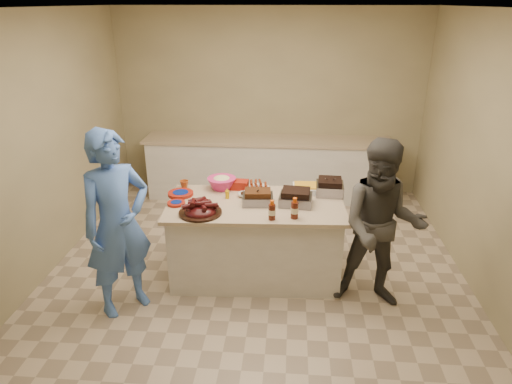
# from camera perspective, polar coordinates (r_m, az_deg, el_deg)

# --- Properties ---
(room) EXTENTS (4.50, 5.00, 2.70)m
(room) POSITION_cam_1_polar(r_m,az_deg,el_deg) (5.04, -0.09, -10.30)
(room) COLOR tan
(room) RESTS_ON ground
(back_counter) EXTENTS (3.60, 0.64, 0.90)m
(back_counter) POSITION_cam_1_polar(r_m,az_deg,el_deg) (6.82, 1.41, 3.04)
(back_counter) COLOR silver
(back_counter) RESTS_ON ground
(island) EXTENTS (1.84, 1.03, 0.85)m
(island) POSITION_cam_1_polar(r_m,az_deg,el_deg) (5.06, -0.05, -10.21)
(island) COLOR silver
(island) RESTS_ON ground
(rib_platter) EXTENTS (0.43, 0.43, 0.17)m
(rib_platter) POSITION_cam_1_polar(r_m,az_deg,el_deg) (4.45, -6.96, -2.68)
(rib_platter) COLOR #460D0F
(rib_platter) RESTS_ON island
(pulled_pork_tray) EXTENTS (0.32, 0.26, 0.09)m
(pulled_pork_tray) POSITION_cam_1_polar(r_m,az_deg,el_deg) (4.63, 0.22, -1.44)
(pulled_pork_tray) COLOR #47230F
(pulled_pork_tray) RESTS_ON island
(brisket_tray) EXTENTS (0.35, 0.30, 0.10)m
(brisket_tray) POSITION_cam_1_polar(r_m,az_deg,el_deg) (4.64, 4.96, -1.51)
(brisket_tray) COLOR black
(brisket_tray) RESTS_ON island
(roasting_pan) EXTENTS (0.30, 0.30, 0.11)m
(roasting_pan) POSITION_cam_1_polar(r_m,az_deg,el_deg) (4.93, 9.14, -0.23)
(roasting_pan) COLOR gray
(roasting_pan) RESTS_ON island
(coleslaw_bowl) EXTENTS (0.33, 0.33, 0.21)m
(coleslaw_bowl) POSITION_cam_1_polar(r_m,az_deg,el_deg) (5.01, -4.28, 0.42)
(coleslaw_bowl) COLOR #C7276B
(coleslaw_bowl) RESTS_ON island
(sausage_plate) EXTENTS (0.36, 0.36, 0.05)m
(sausage_plate) POSITION_cam_1_polar(r_m,az_deg,el_deg) (4.98, 0.05, 0.35)
(sausage_plate) COLOR silver
(sausage_plate) RESTS_ON island
(mac_cheese_dish) EXTENTS (0.34, 0.25, 0.09)m
(mac_cheese_dish) POSITION_cam_1_polar(r_m,az_deg,el_deg) (4.95, 6.53, 0.04)
(mac_cheese_dish) COLOR gold
(mac_cheese_dish) RESTS_ON island
(bbq_bottle_a) EXTENTS (0.07, 0.07, 0.19)m
(bbq_bottle_a) POSITION_cam_1_polar(r_m,az_deg,el_deg) (4.30, 1.99, -3.45)
(bbq_bottle_a) COLOR #45170C
(bbq_bottle_a) RESTS_ON island
(bbq_bottle_b) EXTENTS (0.07, 0.07, 0.21)m
(bbq_bottle_b) POSITION_cam_1_polar(r_m,az_deg,el_deg) (4.34, 4.81, -3.27)
(bbq_bottle_b) COLOR #45170C
(bbq_bottle_b) RESTS_ON island
(mustard_bottle) EXTENTS (0.04, 0.04, 0.11)m
(mustard_bottle) POSITION_cam_1_polar(r_m,az_deg,el_deg) (4.76, -3.60, -0.79)
(mustard_bottle) COLOR #D9A307
(mustard_bottle) RESTS_ON island
(sauce_bowl) EXTENTS (0.13, 0.05, 0.13)m
(sauce_bowl) POSITION_cam_1_polar(r_m,az_deg,el_deg) (4.80, -1.52, -0.57)
(sauce_bowl) COLOR silver
(sauce_bowl) RESTS_ON island
(plate_stack_large) EXTENTS (0.28, 0.28, 0.03)m
(plate_stack_large) POSITION_cam_1_polar(r_m,az_deg,el_deg) (4.90, -9.39, -0.38)
(plate_stack_large) COLOR maroon
(plate_stack_large) RESTS_ON island
(plate_stack_small) EXTENTS (0.19, 0.19, 0.03)m
(plate_stack_small) POSITION_cam_1_polar(r_m,az_deg,el_deg) (4.68, -9.92, -1.53)
(plate_stack_small) COLOR maroon
(plate_stack_small) RESTS_ON island
(plastic_cup) EXTENTS (0.10, 0.09, 0.09)m
(plastic_cup) POSITION_cam_1_polar(r_m,az_deg,el_deg) (5.08, -8.92, 0.49)
(plastic_cup) COLOR #9C4618
(plastic_cup) RESTS_ON island
(basket_stack) EXTENTS (0.20, 0.16, 0.09)m
(basket_stack) POSITION_cam_1_polar(r_m,az_deg,el_deg) (5.00, -2.08, 0.41)
(basket_stack) COLOR maroon
(basket_stack) RESTS_ON island
(guest_blue) EXTENTS (1.72, 1.71, 0.42)m
(guest_blue) POSITION_cam_1_polar(r_m,az_deg,el_deg) (4.77, -15.69, -13.49)
(guest_blue) COLOR #4975CF
(guest_blue) RESTS_ON ground
(guest_gray) EXTENTS (0.98, 1.73, 0.63)m
(guest_gray) POSITION_cam_1_polar(r_m,az_deg,el_deg) (4.81, 14.38, -12.99)
(guest_gray) COLOR #45433F
(guest_gray) RESTS_ON ground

